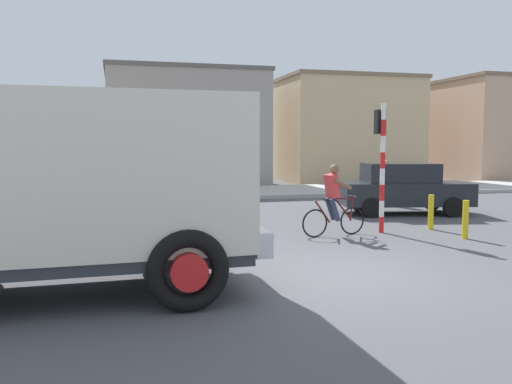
% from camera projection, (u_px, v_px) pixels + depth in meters
% --- Properties ---
extents(ground_plane, '(120.00, 120.00, 0.00)m').
position_uv_depth(ground_plane, '(332.00, 274.00, 8.99)').
color(ground_plane, '#4C4C51').
extents(sidewalk_far, '(80.00, 5.00, 0.16)m').
position_uv_depth(sidewalk_far, '(200.00, 193.00, 22.86)').
color(sidewalk_far, '#ADADA8').
rests_on(sidewalk_far, ground).
extents(truck_foreground, '(5.47, 2.94, 2.90)m').
position_uv_depth(truck_foreground, '(64.00, 182.00, 7.62)').
color(truck_foreground, silver).
rests_on(truck_foreground, ground).
extents(cyclist, '(1.71, 0.55, 1.72)m').
position_uv_depth(cyclist, '(334.00, 200.00, 12.63)').
color(cyclist, black).
rests_on(cyclist, ground).
extents(traffic_light_pole, '(0.24, 0.43, 3.20)m').
position_uv_depth(traffic_light_pole, '(381.00, 150.00, 13.11)').
color(traffic_light_pole, red).
rests_on(traffic_light_pole, ground).
extents(car_red_near, '(4.27, 2.51, 1.60)m').
position_uv_depth(car_red_near, '(403.00, 188.00, 16.69)').
color(car_red_near, '#1E2328').
rests_on(car_red_near, ground).
extents(car_far_side, '(4.26, 2.48, 1.60)m').
position_uv_depth(car_far_side, '(120.00, 193.00, 15.11)').
color(car_far_side, red).
rests_on(car_far_side, ground).
extents(pedestrian_near_kerb, '(0.34, 0.22, 1.62)m').
position_uv_depth(pedestrian_near_kerb, '(386.00, 182.00, 19.05)').
color(pedestrian_near_kerb, '#2D334C').
rests_on(pedestrian_near_kerb, ground).
extents(bollard_near, '(0.14, 0.14, 0.90)m').
position_uv_depth(bollard_near, '(465.00, 220.00, 12.33)').
color(bollard_near, gold).
rests_on(bollard_near, ground).
extents(bollard_far, '(0.14, 0.14, 0.90)m').
position_uv_depth(bollard_far, '(431.00, 212.00, 13.67)').
color(bollard_far, gold).
rests_on(bollard_far, ground).
extents(building_mid_block, '(8.25, 5.49, 6.06)m').
position_uv_depth(building_mid_block, '(186.00, 128.00, 28.17)').
color(building_mid_block, '#9E9389').
rests_on(building_mid_block, ground).
extents(building_corner_right, '(7.87, 7.64, 6.11)m').
position_uv_depth(building_corner_right, '(339.00, 130.00, 32.60)').
color(building_corner_right, '#D1B284').
rests_on(building_corner_right, ground).
extents(building_set_back, '(9.94, 7.41, 6.22)m').
position_uv_depth(building_set_back, '(510.00, 130.00, 34.30)').
color(building_set_back, tan).
rests_on(building_set_back, ground).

